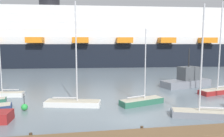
# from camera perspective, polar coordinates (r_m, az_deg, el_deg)

# --- Properties ---
(ground_plane) EXTENTS (600.00, 600.00, 0.00)m
(ground_plane) POSITION_cam_1_polar(r_m,az_deg,el_deg) (19.86, 5.50, -13.80)
(ground_plane) COLOR slate
(sailboat_0) EXTENTS (5.42, 3.03, 8.67)m
(sailboat_0) POSITION_cam_1_polar(r_m,az_deg,el_deg) (24.87, 7.97, -8.51)
(sailboat_0) COLOR #2D6B51
(sailboat_0) RESTS_ON ground_plane
(sailboat_2) EXTENTS (4.82, 1.62, 7.32)m
(sailboat_2) POSITION_cam_1_polar(r_m,az_deg,el_deg) (31.38, -26.72, -6.05)
(sailboat_2) COLOR white
(sailboat_2) RESTS_ON ground_plane
(sailboat_3) EXTENTS (7.01, 3.24, 12.48)m
(sailboat_3) POSITION_cam_1_polar(r_m,az_deg,el_deg) (33.52, 27.02, -4.94)
(sailboat_3) COLOR maroon
(sailboat_3) RESTS_ON ground_plane
(sailboat_4) EXTENTS (6.29, 3.35, 10.50)m
(sailboat_4) POSITION_cam_1_polar(r_m,az_deg,el_deg) (22.30, 23.53, -10.68)
(sailboat_4) COLOR gray
(sailboat_4) RESTS_ON ground_plane
(sailboat_5) EXTENTS (6.36, 2.88, 11.40)m
(sailboat_5) POSITION_cam_1_polar(r_m,az_deg,el_deg) (24.43, -10.43, -8.66)
(sailboat_5) COLOR white
(sailboat_5) RESTS_ON ground_plane
(fishing_boat_1) EXTENTS (8.77, 4.87, 6.14)m
(fishing_boat_1) POSITION_cam_1_polar(r_m,az_deg,el_deg) (36.54, 19.41, -2.84)
(fishing_boat_1) COLOR gray
(fishing_boat_1) RESTS_ON ground_plane
(channel_buoy_0) EXTENTS (0.68, 0.68, 1.74)m
(channel_buoy_0) POSITION_cam_1_polar(r_m,az_deg,el_deg) (24.36, -22.43, -9.52)
(channel_buoy_0) COLOR green
(channel_buoy_0) RESTS_ON ground_plane
(cruise_ship) EXTENTS (123.61, 25.28, 23.94)m
(cruise_ship) POSITION_cam_1_polar(r_m,az_deg,el_deg) (69.46, 2.09, 7.36)
(cruise_ship) COLOR black
(cruise_ship) RESTS_ON ground_plane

